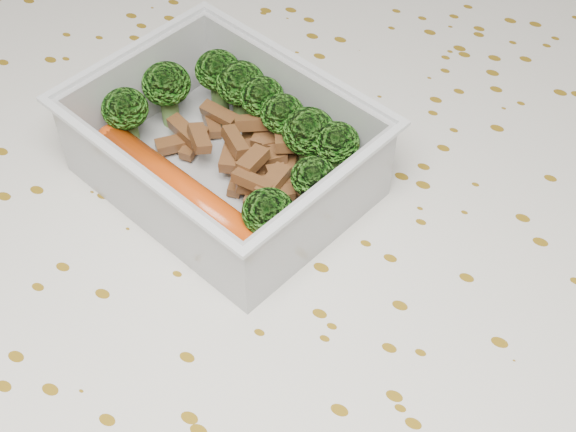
% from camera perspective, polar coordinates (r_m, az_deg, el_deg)
% --- Properties ---
extents(dining_table, '(1.40, 0.90, 0.75)m').
position_cam_1_polar(dining_table, '(0.56, -0.41, -7.85)').
color(dining_table, brown).
rests_on(dining_table, ground).
extents(tablecloth, '(1.46, 0.96, 0.19)m').
position_cam_1_polar(tablecloth, '(0.52, -0.44, -4.79)').
color(tablecloth, silver).
rests_on(tablecloth, dining_table).
extents(lunch_container, '(0.21, 0.18, 0.06)m').
position_cam_1_polar(lunch_container, '(0.51, -4.52, 4.13)').
color(lunch_container, silver).
rests_on(lunch_container, tablecloth).
extents(broccoli_florets, '(0.16, 0.12, 0.05)m').
position_cam_1_polar(broccoli_florets, '(0.51, -2.93, 6.80)').
color(broccoli_florets, '#608C3F').
rests_on(broccoli_florets, lunch_container).
extents(meat_pile, '(0.12, 0.08, 0.03)m').
position_cam_1_polar(meat_pile, '(0.51, -2.69, 4.01)').
color(meat_pile, brown).
rests_on(meat_pile, lunch_container).
extents(sausage, '(0.15, 0.06, 0.02)m').
position_cam_1_polar(sausage, '(0.49, -7.50, 1.60)').
color(sausage, '#CD410C').
rests_on(sausage, lunch_container).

